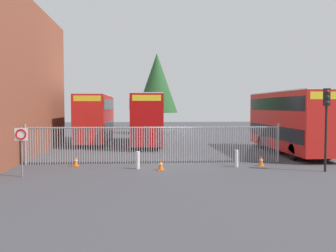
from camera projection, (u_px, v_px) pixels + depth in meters
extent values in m
plane|color=#3D3D42|center=(164.00, 148.00, 29.98)|extent=(100.00, 100.00, 0.00)
cylinder|color=gray|center=(25.00, 146.00, 21.32)|extent=(0.06, 0.06, 2.20)
cylinder|color=gray|center=(28.00, 146.00, 21.33)|extent=(0.06, 0.06, 2.20)
cylinder|color=gray|center=(30.00, 146.00, 21.34)|extent=(0.06, 0.06, 2.20)
cylinder|color=gray|center=(33.00, 146.00, 21.35)|extent=(0.06, 0.06, 2.20)
cylinder|color=gray|center=(35.00, 146.00, 21.36)|extent=(0.06, 0.06, 2.20)
cylinder|color=gray|center=(38.00, 146.00, 21.37)|extent=(0.06, 0.06, 2.20)
cylinder|color=gray|center=(40.00, 146.00, 21.38)|extent=(0.06, 0.06, 2.20)
cylinder|color=gray|center=(43.00, 146.00, 21.39)|extent=(0.06, 0.06, 2.20)
cylinder|color=gray|center=(45.00, 146.00, 21.40)|extent=(0.06, 0.06, 2.20)
cylinder|color=gray|center=(48.00, 146.00, 21.41)|extent=(0.06, 0.06, 2.20)
cylinder|color=gray|center=(50.00, 146.00, 21.42)|extent=(0.06, 0.06, 2.20)
cylinder|color=gray|center=(52.00, 146.00, 21.43)|extent=(0.06, 0.06, 2.20)
cylinder|color=gray|center=(55.00, 146.00, 21.44)|extent=(0.06, 0.06, 2.20)
cylinder|color=gray|center=(57.00, 146.00, 21.45)|extent=(0.06, 0.06, 2.20)
cylinder|color=gray|center=(60.00, 146.00, 21.46)|extent=(0.06, 0.06, 2.20)
cylinder|color=gray|center=(62.00, 146.00, 21.47)|extent=(0.06, 0.06, 2.20)
cylinder|color=gray|center=(65.00, 145.00, 21.49)|extent=(0.06, 0.06, 2.20)
cylinder|color=gray|center=(67.00, 145.00, 21.50)|extent=(0.06, 0.06, 2.20)
cylinder|color=gray|center=(70.00, 145.00, 21.51)|extent=(0.06, 0.06, 2.20)
cylinder|color=gray|center=(72.00, 145.00, 21.52)|extent=(0.06, 0.06, 2.20)
cylinder|color=gray|center=(74.00, 145.00, 21.53)|extent=(0.06, 0.06, 2.20)
cylinder|color=gray|center=(77.00, 145.00, 21.54)|extent=(0.06, 0.06, 2.20)
cylinder|color=gray|center=(79.00, 145.00, 21.55)|extent=(0.06, 0.06, 2.20)
cylinder|color=gray|center=(82.00, 145.00, 21.56)|extent=(0.06, 0.06, 2.20)
cylinder|color=gray|center=(84.00, 145.00, 21.57)|extent=(0.06, 0.06, 2.20)
cylinder|color=gray|center=(87.00, 145.00, 21.58)|extent=(0.06, 0.06, 2.20)
cylinder|color=gray|center=(89.00, 145.00, 21.59)|extent=(0.06, 0.06, 2.20)
cylinder|color=gray|center=(92.00, 145.00, 21.60)|extent=(0.06, 0.06, 2.20)
cylinder|color=gray|center=(94.00, 145.00, 21.61)|extent=(0.06, 0.06, 2.20)
cylinder|color=gray|center=(96.00, 145.00, 21.62)|extent=(0.06, 0.06, 2.20)
cylinder|color=gray|center=(99.00, 145.00, 21.63)|extent=(0.06, 0.06, 2.20)
cylinder|color=gray|center=(101.00, 145.00, 21.64)|extent=(0.06, 0.06, 2.20)
cylinder|color=gray|center=(104.00, 145.00, 21.65)|extent=(0.06, 0.06, 2.20)
cylinder|color=gray|center=(106.00, 145.00, 21.66)|extent=(0.06, 0.06, 2.20)
cylinder|color=gray|center=(108.00, 145.00, 21.67)|extent=(0.06, 0.06, 2.20)
cylinder|color=gray|center=(111.00, 145.00, 21.68)|extent=(0.06, 0.06, 2.20)
cylinder|color=gray|center=(113.00, 145.00, 21.69)|extent=(0.06, 0.06, 2.20)
cylinder|color=gray|center=(116.00, 145.00, 21.70)|extent=(0.06, 0.06, 2.20)
cylinder|color=gray|center=(118.00, 145.00, 21.71)|extent=(0.06, 0.06, 2.20)
cylinder|color=gray|center=(120.00, 145.00, 21.72)|extent=(0.06, 0.06, 2.20)
cylinder|color=gray|center=(123.00, 145.00, 21.73)|extent=(0.06, 0.06, 2.20)
cylinder|color=gray|center=(125.00, 145.00, 21.74)|extent=(0.06, 0.06, 2.20)
cylinder|color=gray|center=(128.00, 145.00, 21.75)|extent=(0.06, 0.06, 2.20)
cylinder|color=gray|center=(130.00, 145.00, 21.76)|extent=(0.06, 0.06, 2.20)
cylinder|color=gray|center=(132.00, 145.00, 21.78)|extent=(0.06, 0.06, 2.20)
cylinder|color=gray|center=(135.00, 145.00, 21.79)|extent=(0.06, 0.06, 2.20)
cylinder|color=gray|center=(137.00, 145.00, 21.80)|extent=(0.06, 0.06, 2.20)
cylinder|color=gray|center=(139.00, 145.00, 21.81)|extent=(0.06, 0.06, 2.20)
cylinder|color=gray|center=(142.00, 145.00, 21.82)|extent=(0.06, 0.06, 2.20)
cylinder|color=gray|center=(144.00, 145.00, 21.83)|extent=(0.06, 0.06, 2.20)
cylinder|color=gray|center=(147.00, 145.00, 21.84)|extent=(0.06, 0.06, 2.20)
cylinder|color=gray|center=(149.00, 145.00, 21.85)|extent=(0.06, 0.06, 2.20)
cylinder|color=gray|center=(151.00, 145.00, 21.86)|extent=(0.06, 0.06, 2.20)
cylinder|color=gray|center=(154.00, 145.00, 21.87)|extent=(0.06, 0.06, 2.20)
cylinder|color=gray|center=(156.00, 145.00, 21.88)|extent=(0.06, 0.06, 2.20)
cylinder|color=gray|center=(158.00, 145.00, 21.89)|extent=(0.06, 0.06, 2.20)
cylinder|color=gray|center=(161.00, 145.00, 21.90)|extent=(0.06, 0.06, 2.20)
cylinder|color=gray|center=(163.00, 145.00, 21.91)|extent=(0.06, 0.06, 2.20)
cylinder|color=gray|center=(165.00, 145.00, 21.92)|extent=(0.06, 0.06, 2.20)
cylinder|color=gray|center=(168.00, 145.00, 21.93)|extent=(0.06, 0.06, 2.20)
cylinder|color=gray|center=(170.00, 145.00, 21.94)|extent=(0.06, 0.06, 2.20)
cylinder|color=gray|center=(173.00, 145.00, 21.95)|extent=(0.06, 0.06, 2.20)
cylinder|color=gray|center=(175.00, 145.00, 21.96)|extent=(0.06, 0.06, 2.20)
cylinder|color=gray|center=(177.00, 145.00, 21.97)|extent=(0.06, 0.06, 2.20)
cylinder|color=gray|center=(180.00, 145.00, 21.98)|extent=(0.06, 0.06, 2.20)
cylinder|color=gray|center=(182.00, 145.00, 21.99)|extent=(0.06, 0.06, 2.20)
cylinder|color=gray|center=(184.00, 145.00, 22.00)|extent=(0.06, 0.06, 2.20)
cylinder|color=gray|center=(187.00, 145.00, 22.01)|extent=(0.06, 0.06, 2.20)
cylinder|color=gray|center=(189.00, 145.00, 22.02)|extent=(0.06, 0.06, 2.20)
cylinder|color=gray|center=(191.00, 145.00, 22.03)|extent=(0.06, 0.06, 2.20)
cylinder|color=gray|center=(194.00, 144.00, 22.04)|extent=(0.06, 0.06, 2.20)
cylinder|color=gray|center=(196.00, 144.00, 22.05)|extent=(0.06, 0.06, 2.20)
cylinder|color=gray|center=(198.00, 144.00, 22.07)|extent=(0.06, 0.06, 2.20)
cylinder|color=gray|center=(200.00, 144.00, 22.08)|extent=(0.06, 0.06, 2.20)
cylinder|color=gray|center=(203.00, 144.00, 22.09)|extent=(0.06, 0.06, 2.20)
cylinder|color=gray|center=(205.00, 144.00, 22.10)|extent=(0.06, 0.06, 2.20)
cylinder|color=gray|center=(207.00, 144.00, 22.11)|extent=(0.06, 0.06, 2.20)
cylinder|color=gray|center=(210.00, 144.00, 22.12)|extent=(0.06, 0.06, 2.20)
cylinder|color=gray|center=(212.00, 144.00, 22.13)|extent=(0.06, 0.06, 2.20)
cylinder|color=gray|center=(214.00, 144.00, 22.14)|extent=(0.06, 0.06, 2.20)
cylinder|color=gray|center=(217.00, 144.00, 22.15)|extent=(0.06, 0.06, 2.20)
cylinder|color=gray|center=(219.00, 144.00, 22.16)|extent=(0.06, 0.06, 2.20)
cylinder|color=gray|center=(221.00, 144.00, 22.17)|extent=(0.06, 0.06, 2.20)
cylinder|color=gray|center=(224.00, 144.00, 22.18)|extent=(0.06, 0.06, 2.20)
cylinder|color=gray|center=(226.00, 144.00, 22.19)|extent=(0.06, 0.06, 2.20)
cylinder|color=gray|center=(228.00, 144.00, 22.20)|extent=(0.06, 0.06, 2.20)
cylinder|color=gray|center=(230.00, 144.00, 22.21)|extent=(0.06, 0.06, 2.20)
cylinder|color=gray|center=(233.00, 144.00, 22.22)|extent=(0.06, 0.06, 2.20)
cylinder|color=gray|center=(235.00, 144.00, 22.23)|extent=(0.06, 0.06, 2.20)
cylinder|color=gray|center=(237.00, 144.00, 22.24)|extent=(0.06, 0.06, 2.20)
cylinder|color=gray|center=(240.00, 144.00, 22.25)|extent=(0.06, 0.06, 2.20)
cylinder|color=gray|center=(242.00, 144.00, 22.26)|extent=(0.06, 0.06, 2.20)
cylinder|color=gray|center=(244.00, 144.00, 22.27)|extent=(0.06, 0.06, 2.20)
cylinder|color=gray|center=(246.00, 144.00, 22.28)|extent=(0.06, 0.06, 2.20)
cylinder|color=gray|center=(249.00, 144.00, 22.29)|extent=(0.06, 0.06, 2.20)
cylinder|color=gray|center=(251.00, 144.00, 22.30)|extent=(0.06, 0.06, 2.20)
cylinder|color=gray|center=(253.00, 144.00, 22.31)|extent=(0.06, 0.06, 2.20)
cylinder|color=gray|center=(255.00, 144.00, 22.32)|extent=(0.06, 0.06, 2.20)
cylinder|color=gray|center=(258.00, 144.00, 22.33)|extent=(0.06, 0.06, 2.20)
cylinder|color=gray|center=(260.00, 144.00, 22.34)|extent=(0.06, 0.06, 2.20)
cylinder|color=gray|center=(262.00, 144.00, 22.36)|extent=(0.06, 0.06, 2.20)
cylinder|color=gray|center=(265.00, 144.00, 22.37)|extent=(0.06, 0.06, 2.20)
cylinder|color=gray|center=(267.00, 144.00, 22.38)|extent=(0.06, 0.06, 2.20)
cylinder|color=gray|center=(269.00, 144.00, 22.39)|extent=(0.06, 0.06, 2.20)
cylinder|color=gray|center=(271.00, 144.00, 22.40)|extent=(0.06, 0.06, 2.20)
cylinder|color=gray|center=(274.00, 144.00, 22.41)|extent=(0.06, 0.06, 2.20)
cylinder|color=gray|center=(276.00, 144.00, 22.42)|extent=(0.06, 0.06, 2.20)
cylinder|color=gray|center=(278.00, 144.00, 22.43)|extent=(0.06, 0.06, 2.20)
cylinder|color=gray|center=(155.00, 128.00, 21.82)|extent=(15.00, 0.07, 0.07)
cylinder|color=gray|center=(25.00, 144.00, 21.32)|extent=(0.14, 0.14, 2.35)
cylinder|color=gray|center=(278.00, 143.00, 22.42)|extent=(0.14, 0.14, 2.35)
cube|color=red|center=(290.00, 121.00, 26.49)|extent=(2.50, 10.80, 4.00)
cube|color=black|center=(289.00, 132.00, 26.53)|extent=(2.54, 10.37, 0.90)
cube|color=black|center=(290.00, 104.00, 26.42)|extent=(2.54, 10.37, 0.90)
cube|color=yellow|center=(328.00, 95.00, 21.07)|extent=(2.12, 0.12, 0.44)
cube|color=silver|center=(290.00, 92.00, 26.38)|extent=(2.50, 10.80, 0.08)
cylinder|color=black|center=(294.00, 152.00, 23.17)|extent=(0.30, 1.04, 1.04)
cylinder|color=black|center=(327.00, 152.00, 23.33)|extent=(0.30, 1.04, 1.04)
cylinder|color=black|center=(261.00, 142.00, 29.46)|extent=(0.30, 1.04, 1.04)
cylinder|color=black|center=(288.00, 142.00, 29.62)|extent=(0.30, 1.04, 1.04)
cube|color=red|center=(96.00, 117.00, 34.14)|extent=(2.50, 10.80, 4.00)
cube|color=black|center=(96.00, 126.00, 34.18)|extent=(2.54, 10.37, 0.90)
cube|color=black|center=(96.00, 104.00, 34.08)|extent=(2.54, 10.37, 0.90)
cube|color=yellow|center=(87.00, 98.00, 28.72)|extent=(2.12, 0.12, 0.44)
cube|color=silver|center=(96.00, 95.00, 34.03)|extent=(2.50, 10.80, 0.08)
cylinder|color=black|center=(78.00, 141.00, 30.82)|extent=(0.30, 1.04, 1.04)
cylinder|color=black|center=(104.00, 140.00, 30.98)|extent=(0.30, 1.04, 1.04)
cylinder|color=black|center=(88.00, 135.00, 37.11)|extent=(0.30, 1.04, 1.04)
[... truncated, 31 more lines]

